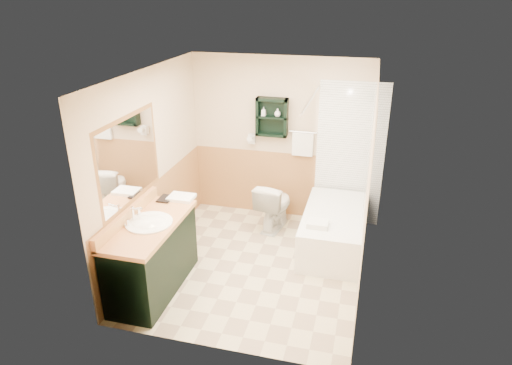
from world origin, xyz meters
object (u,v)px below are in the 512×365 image
(bathtub, at_px, (334,230))
(soap_bottle_b, at_px, (278,113))
(wall_shelf, at_px, (272,117))
(vanity, at_px, (153,256))
(soap_bottle_a, at_px, (264,114))
(hair_dryer, at_px, (252,139))
(vanity_book, at_px, (159,191))
(toilet, at_px, (274,205))

(bathtub, xyz_separation_m, soap_bottle_b, (-0.94, 0.73, 1.35))
(soap_bottle_b, bearing_deg, wall_shelf, 176.48)
(vanity, relative_size, soap_bottle_a, 11.03)
(hair_dryer, height_order, vanity_book, hair_dryer)
(bathtub, bearing_deg, vanity, -143.32)
(hair_dryer, xyz_separation_m, toilet, (0.44, -0.40, -0.85))
(hair_dryer, bearing_deg, wall_shelf, -4.76)
(wall_shelf, bearing_deg, soap_bottle_b, -3.52)
(toilet, bearing_deg, wall_shelf, -59.65)
(vanity, distance_m, bathtub, 2.40)
(hair_dryer, height_order, soap_bottle_a, soap_bottle_a)
(vanity, distance_m, toilet, 2.07)
(wall_shelf, bearing_deg, vanity_book, -124.28)
(vanity, height_order, soap_bottle_b, soap_bottle_b)
(soap_bottle_a, bearing_deg, vanity_book, -121.26)
(vanity, bearing_deg, toilet, 60.04)
(toilet, distance_m, vanity_book, 1.79)
(vanity, height_order, soap_bottle_a, soap_bottle_a)
(bathtub, bearing_deg, toilet, 158.04)
(wall_shelf, distance_m, vanity_book, 1.97)
(hair_dryer, relative_size, vanity, 0.18)
(vanity, bearing_deg, soap_bottle_b, 65.66)
(vanity, xyz_separation_m, bathtub, (1.92, 1.43, -0.17))
(toilet, height_order, soap_bottle_a, soap_bottle_a)
(hair_dryer, height_order, bathtub, hair_dryer)
(vanity_book, bearing_deg, wall_shelf, 55.65)
(vanity_book, bearing_deg, toilet, 44.56)
(vanity, bearing_deg, soap_bottle_a, 70.22)
(wall_shelf, xyz_separation_m, vanity_book, (-1.06, -1.55, -0.58))
(hair_dryer, bearing_deg, vanity, -105.21)
(toilet, height_order, vanity_book, vanity_book)
(hair_dryer, distance_m, soap_bottle_b, 0.56)
(bathtub, relative_size, vanity_book, 6.78)
(toilet, relative_size, vanity_book, 3.25)
(bathtub, bearing_deg, soap_bottle_b, 142.35)
(vanity_book, distance_m, soap_bottle_b, 2.03)
(toilet, height_order, soap_bottle_b, soap_bottle_b)
(soap_bottle_a, bearing_deg, wall_shelf, 2.41)
(soap_bottle_a, bearing_deg, bathtub, -32.47)
(soap_bottle_a, bearing_deg, toilet, -55.40)
(hair_dryer, bearing_deg, soap_bottle_b, -4.50)
(hair_dryer, height_order, vanity, hair_dryer)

